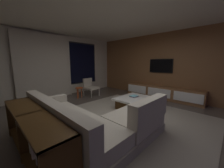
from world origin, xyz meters
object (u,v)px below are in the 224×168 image
at_px(side_stool, 79,89).
at_px(console_table_behind_couch, 33,133).
at_px(media_console, 162,93).
at_px(coffee_table, 137,103).
at_px(sectional_couch, 88,123).
at_px(accent_chair_near_window, 90,86).
at_px(mounted_tv, 161,66).
at_px(book_stack_on_coffee_table, 134,96).

height_order(side_stool, console_table_behind_couch, console_table_behind_couch).
xyz_separation_m(side_stool, media_console, (2.37, -2.51, -0.12)).
relative_size(coffee_table, media_console, 0.37).
relative_size(sectional_couch, accent_chair_near_window, 3.21).
height_order(accent_chair_near_window, mounted_tv, mounted_tv).
distance_m(sectional_couch, console_table_behind_couch, 0.93).
bearing_deg(accent_chair_near_window, side_stool, -175.81).
bearing_deg(sectional_couch, media_console, 1.35).
height_order(coffee_table, accent_chair_near_window, accent_chair_near_window).
distance_m(sectional_couch, side_stool, 2.95).
bearing_deg(coffee_table, accent_chair_near_window, 90.54).
bearing_deg(console_table_behind_couch, media_console, -0.51).
relative_size(media_console, mounted_tv, 3.17).
bearing_deg(mounted_tv, sectional_couch, -175.84).
distance_m(accent_chair_near_window, media_console, 3.12).
xyz_separation_m(coffee_table, side_stool, (-0.61, 2.45, 0.19)).
bearing_deg(media_console, console_table_behind_couch, 179.49).
xyz_separation_m(sectional_couch, book_stack_on_coffee_table, (2.07, 0.33, 0.09)).
bearing_deg(coffee_table, book_stack_on_coffee_table, 69.41).
bearing_deg(mounted_tv, coffee_table, -175.94).
bearing_deg(console_table_behind_couch, sectional_couch, -8.12).
xyz_separation_m(accent_chair_near_window, console_table_behind_couch, (-2.89, -2.51, -0.02)).
height_order(coffee_table, media_console, media_console).
xyz_separation_m(sectional_couch, media_console, (3.76, 0.09, -0.04)).
bearing_deg(accent_chair_near_window, mounted_tv, -50.09).
relative_size(accent_chair_near_window, mounted_tv, 0.80).
distance_m(sectional_couch, book_stack_on_coffee_table, 2.09).
relative_size(accent_chair_near_window, media_console, 0.25).
xyz_separation_m(sectional_couch, console_table_behind_couch, (-0.91, 0.13, 0.12)).
distance_m(side_stool, mounted_tv, 3.58).
xyz_separation_m(media_console, console_table_behind_couch, (-4.68, 0.04, 0.16)).
xyz_separation_m(accent_chair_near_window, media_console, (1.79, -2.55, -0.18)).
distance_m(book_stack_on_coffee_table, side_stool, 2.37).
height_order(media_console, mounted_tv, mounted_tv).
bearing_deg(sectional_couch, mounted_tv, 4.16).
bearing_deg(mounted_tv, accent_chair_near_window, 129.91).
relative_size(sectional_couch, coffee_table, 2.16).
bearing_deg(sectional_couch, accent_chair_near_window, 53.22).
bearing_deg(coffee_table, mounted_tv, 4.06).
bearing_deg(sectional_couch, coffee_table, 4.26).
bearing_deg(accent_chair_near_window, coffee_table, -89.46).
bearing_deg(media_console, coffee_table, 178.05).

